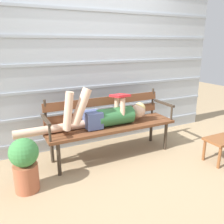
% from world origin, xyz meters
% --- Properties ---
extents(ground_plane, '(12.00, 12.00, 0.00)m').
position_xyz_m(ground_plane, '(0.00, 0.00, 0.00)').
color(ground_plane, tan).
extents(house_siding, '(4.13, 0.08, 2.41)m').
position_xyz_m(house_siding, '(0.00, 0.74, 1.20)').
color(house_siding, '#B2BCC6').
rests_on(house_siding, ground).
extents(park_bench, '(1.74, 0.46, 0.82)m').
position_xyz_m(park_bench, '(0.00, 0.26, 0.47)').
color(park_bench, brown).
rests_on(park_bench, ground).
extents(reclining_person, '(1.71, 0.26, 0.55)m').
position_xyz_m(reclining_person, '(-0.12, 0.19, 0.58)').
color(reclining_person, '#33703D').
extents(footstool, '(0.40, 0.29, 0.31)m').
position_xyz_m(footstool, '(1.16, -0.58, 0.25)').
color(footstool, brown).
rests_on(footstool, ground).
extents(potted_plant, '(0.29, 0.29, 0.57)m').
position_xyz_m(potted_plant, '(-1.14, -0.11, 0.31)').
color(potted_plant, '#AD5B3D').
rests_on(potted_plant, ground).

